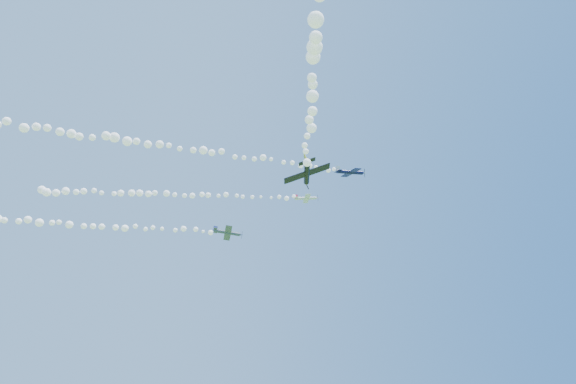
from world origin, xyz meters
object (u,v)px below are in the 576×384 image
object	(u,v)px
plane_navy	(351,172)
plane_white	(307,198)
plane_grey	(228,233)
plane_black	(307,173)

from	to	relation	value
plane_navy	plane_white	bearing A→B (deg)	89.57
plane_navy	plane_grey	world-z (taller)	plane_navy
plane_navy	plane_black	distance (m)	19.61
plane_navy	plane_black	xyz separation A→B (m)	(-14.28, -10.75, -8.07)
plane_navy	plane_black	bearing A→B (deg)	-139.76
plane_white	plane_navy	size ratio (longest dim) A/B	0.98
plane_grey	plane_black	bearing A→B (deg)	-71.92
plane_navy	plane_grey	xyz separation A→B (m)	(-19.32, 24.91, -6.90)
plane_black	plane_navy	bearing A→B (deg)	-32.10
plane_white	plane_navy	distance (m)	28.87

